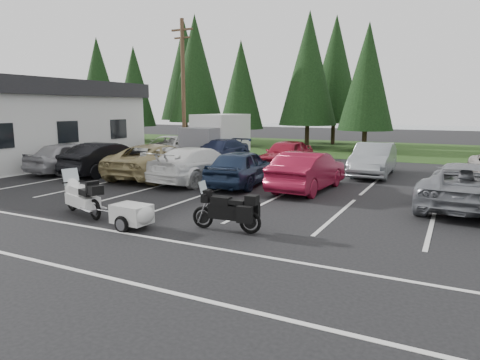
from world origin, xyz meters
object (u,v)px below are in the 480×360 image
utility_pole (183,87)px  car_near_6 (467,186)px  car_far_1 (219,151)px  adventure_motorcycle (226,207)px  car_far_0 (169,148)px  car_near_0 (71,157)px  car_far_2 (286,154)px  car_near_4 (242,167)px  car_near_5 (308,171)px  cargo_trailer (132,216)px  car_far_3 (373,159)px  car_near_3 (199,164)px  touring_motorcycle (82,193)px  car_near_1 (108,158)px  box_truck (214,137)px  car_near_2 (159,161)px

utility_pole → car_near_6: utility_pole is taller
car_far_1 → adventure_motorcycle: (7.38, -12.52, -0.04)m
car_far_0 → adventure_motorcycle: 16.76m
car_near_0 → car_far_2: car_near_0 is taller
car_near_4 → car_near_5: bearing=-179.1°
car_far_2 → cargo_trailer: bearing=-86.2°
car_far_3 → adventure_motorcycle: car_far_3 is taller
car_near_3 → car_near_6: bearing=-176.1°
car_far_2 → adventure_motorcycle: 12.46m
car_near_4 → touring_motorcycle: size_ratio=1.82×
touring_motorcycle → adventure_motorcycle: touring_motorcycle is taller
cargo_trailer → adventure_motorcycle: 2.64m
car_near_1 → touring_motorcycle: (5.40, -6.72, -0.10)m
car_far_1 → box_truck: bearing=131.6°
box_truck → touring_motorcycle: size_ratio=2.20×
box_truck → car_near_2: size_ratio=0.96×
car_near_0 → car_near_3: car_near_0 is taller
car_near_0 → car_near_5: car_near_0 is taller
car_near_5 → car_far_2: car_far_2 is taller
touring_motorcycle → car_far_2: bearing=100.4°
car_near_1 → car_far_2: bearing=-137.9°
box_truck → cargo_trailer: size_ratio=3.72×
adventure_motorcycle → car_far_0: bearing=127.0°
car_near_5 → car_far_0: bearing=-24.6°
car_near_0 → touring_motorcycle: (7.56, -6.33, -0.11)m
car_near_1 → cargo_trailer: car_near_1 is taller
car_near_4 → car_far_3: bearing=-134.4°
box_truck → cargo_trailer: 16.90m
touring_motorcycle → car_near_0: bearing=159.0°
car_far_3 → car_far_0: bearing=175.6°
car_near_6 → car_far_1: size_ratio=1.11×
car_near_0 → car_near_6: size_ratio=0.86×
utility_pole → car_near_2: 9.19m
car_near_0 → car_near_6: 18.19m
car_near_0 → car_near_3: size_ratio=0.87×
box_truck → car_near_3: (4.07, -8.21, -0.66)m
car_far_1 → adventure_motorcycle: car_far_1 is taller
car_near_2 → car_near_3: 2.46m
car_far_0 → car_near_1: bearing=-87.0°
touring_motorcycle → cargo_trailer: size_ratio=1.69×
utility_pole → touring_motorcycle: utility_pole is taller
utility_pole → adventure_motorcycle: utility_pole is taller
car_near_4 → car_far_3: (4.54, 5.45, 0.01)m
car_near_6 → car_far_0: size_ratio=0.99×
car_near_4 → car_far_0: (-8.39, 6.16, -0.02)m
car_near_2 → adventure_motorcycle: car_near_2 is taller
touring_motorcycle → cargo_trailer: bearing=7.6°
car_near_3 → car_far_0: 8.79m
car_far_0 → car_far_2: (8.22, -0.43, 0.03)m
car_near_4 → box_truck: bearing=-57.5°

